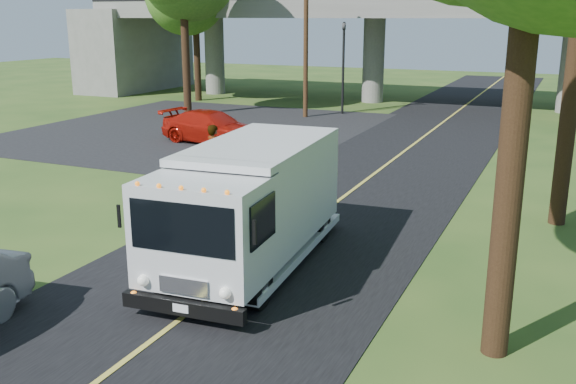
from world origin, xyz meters
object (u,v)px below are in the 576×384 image
Objects in this scene: traffic_signal at (343,58)px; pedestrian at (214,153)px; step_van at (250,202)px; utility_pole at (306,34)px; red_sedan at (212,127)px.

traffic_signal reaches higher than pedestrian.
traffic_signal is 23.97m from step_van.
red_sedan is at bearing -95.62° from utility_pole.
step_van reaches higher than pedestrian.
traffic_signal is 11.31m from red_sedan.
utility_pole is (-1.50, -2.00, 1.40)m from traffic_signal.
step_van is (5.94, -23.15, -1.70)m from traffic_signal.
red_sedan is (-0.86, -8.78, -3.88)m from utility_pole.
utility_pole reaches higher than traffic_signal.
pedestrian is at bearing -85.70° from traffic_signal.
red_sedan is (-8.31, 12.38, -0.78)m from step_van.
utility_pole is at bearing 105.07° from step_van.
utility_pole is 9.64m from red_sedan.
traffic_signal is 1.06× the size of red_sedan.
utility_pole is 4.56× the size of pedestrian.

